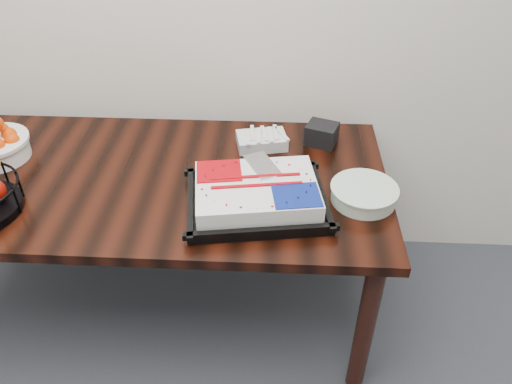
{
  "coord_description": "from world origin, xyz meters",
  "views": [
    {
      "loc": [
        0.48,
        0.45,
        1.87
      ],
      "look_at": [
        0.41,
        1.81,
        0.83
      ],
      "focal_mm": 35.0,
      "sensor_mm": 36.0,
      "label": 1
    }
  ],
  "objects_px": {
    "plate_stack": "(364,194)",
    "napkin_box": "(322,134)",
    "cake_tray": "(256,195)",
    "table": "(157,193)"
  },
  "relations": [
    {
      "from": "table",
      "to": "napkin_box",
      "type": "distance_m",
      "value": 0.73
    },
    {
      "from": "napkin_box",
      "to": "cake_tray",
      "type": "bearing_deg",
      "value": -120.12
    },
    {
      "from": "table",
      "to": "cake_tray",
      "type": "distance_m",
      "value": 0.46
    },
    {
      "from": "cake_tray",
      "to": "napkin_box",
      "type": "xyz_separation_m",
      "value": [
        0.25,
        0.44,
        -0.0
      ]
    },
    {
      "from": "cake_tray",
      "to": "plate_stack",
      "type": "height_order",
      "value": "cake_tray"
    },
    {
      "from": "napkin_box",
      "to": "plate_stack",
      "type": "bearing_deg",
      "value": -71.38
    },
    {
      "from": "table",
      "to": "cake_tray",
      "type": "xyz_separation_m",
      "value": [
        0.41,
        -0.16,
        0.13
      ]
    },
    {
      "from": "plate_stack",
      "to": "napkin_box",
      "type": "bearing_deg",
      "value": 108.62
    },
    {
      "from": "plate_stack",
      "to": "cake_tray",
      "type": "bearing_deg",
      "value": -173.25
    },
    {
      "from": "table",
      "to": "plate_stack",
      "type": "xyz_separation_m",
      "value": [
        0.79,
        -0.11,
        0.12
      ]
    }
  ]
}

